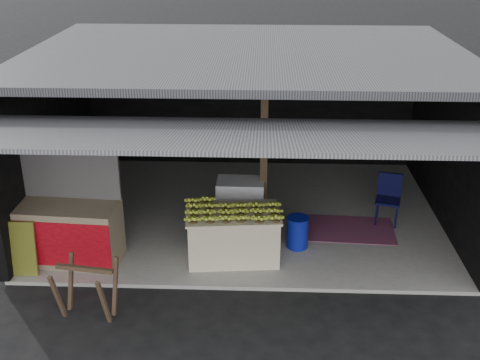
{
  "coord_description": "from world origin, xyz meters",
  "views": [
    {
      "loc": [
        0.29,
        -7.41,
        4.94
      ],
      "look_at": [
        -0.08,
        1.53,
        1.1
      ],
      "focal_mm": 45.0,
      "sensor_mm": 36.0,
      "label": 1
    }
  ],
  "objects_px": {
    "white_crate": "(240,204)",
    "water_barrel": "(297,233)",
    "banana_table": "(233,235)",
    "sawhorse": "(86,286)",
    "neighbor_stall": "(66,230)",
    "plastic_chair": "(389,194)"
  },
  "relations": [
    {
      "from": "water_barrel",
      "to": "white_crate",
      "type": "bearing_deg",
      "value": 145.85
    },
    {
      "from": "banana_table",
      "to": "white_crate",
      "type": "xyz_separation_m",
      "value": [
        0.07,
        1.02,
        0.04
      ]
    },
    {
      "from": "plastic_chair",
      "to": "water_barrel",
      "type": "bearing_deg",
      "value": -134.14
    },
    {
      "from": "white_crate",
      "to": "sawhorse",
      "type": "height_order",
      "value": "white_crate"
    },
    {
      "from": "sawhorse",
      "to": "neighbor_stall",
      "type": "bearing_deg",
      "value": 125.38
    },
    {
      "from": "plastic_chair",
      "to": "neighbor_stall",
      "type": "bearing_deg",
      "value": -149.4
    },
    {
      "from": "banana_table",
      "to": "sawhorse",
      "type": "height_order",
      "value": "banana_table"
    },
    {
      "from": "sawhorse",
      "to": "plastic_chair",
      "type": "xyz_separation_m",
      "value": [
        4.53,
        2.94,
        0.08
      ]
    },
    {
      "from": "white_crate",
      "to": "water_barrel",
      "type": "xyz_separation_m",
      "value": [
        0.95,
        -0.65,
        -0.19
      ]
    },
    {
      "from": "banana_table",
      "to": "water_barrel",
      "type": "distance_m",
      "value": 1.1
    },
    {
      "from": "banana_table",
      "to": "plastic_chair",
      "type": "bearing_deg",
      "value": 21.87
    },
    {
      "from": "plastic_chair",
      "to": "sawhorse",
      "type": "bearing_deg",
      "value": -132.82
    },
    {
      "from": "banana_table",
      "to": "neighbor_stall",
      "type": "height_order",
      "value": "neighbor_stall"
    },
    {
      "from": "banana_table",
      "to": "sawhorse",
      "type": "distance_m",
      "value": 2.44
    },
    {
      "from": "water_barrel",
      "to": "banana_table",
      "type": "bearing_deg",
      "value": -159.74
    },
    {
      "from": "white_crate",
      "to": "water_barrel",
      "type": "relative_size",
      "value": 1.75
    },
    {
      "from": "neighbor_stall",
      "to": "water_barrel",
      "type": "relative_size",
      "value": 3.39
    },
    {
      "from": "neighbor_stall",
      "to": "sawhorse",
      "type": "distance_m",
      "value": 1.57
    },
    {
      "from": "sawhorse",
      "to": "plastic_chair",
      "type": "relative_size",
      "value": 0.91
    },
    {
      "from": "neighbor_stall",
      "to": "sawhorse",
      "type": "height_order",
      "value": "neighbor_stall"
    },
    {
      "from": "white_crate",
      "to": "sawhorse",
      "type": "relative_size",
      "value": 1.11
    },
    {
      "from": "sawhorse",
      "to": "plastic_chair",
      "type": "distance_m",
      "value": 5.4
    }
  ]
}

